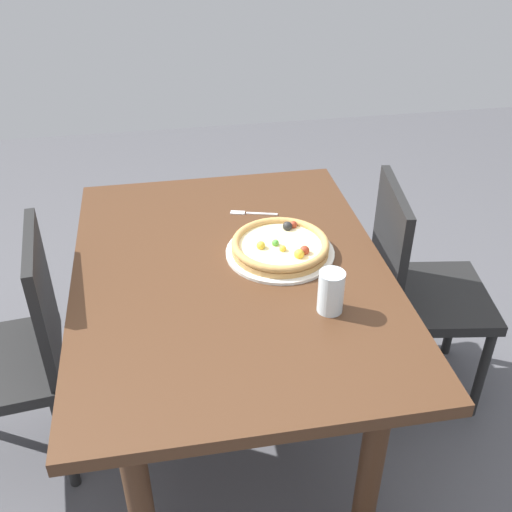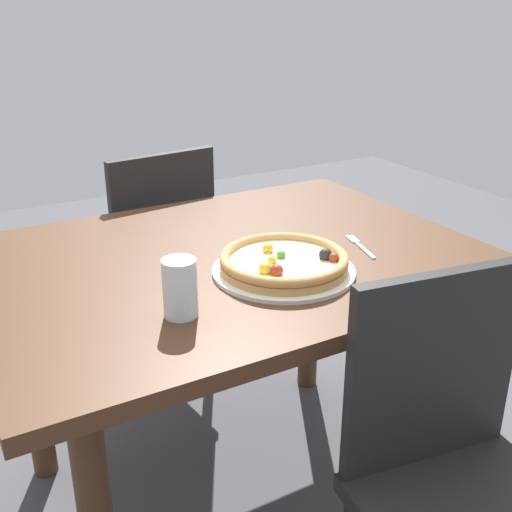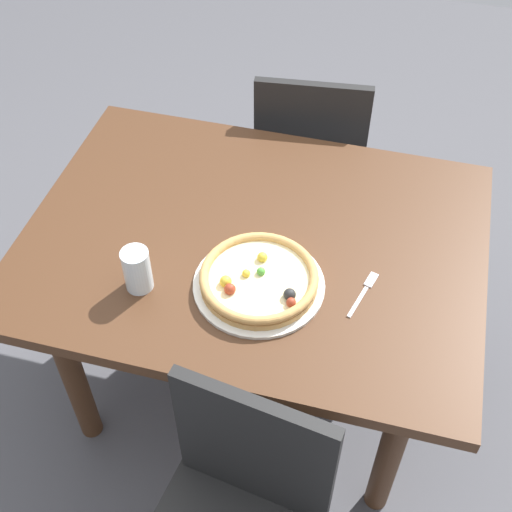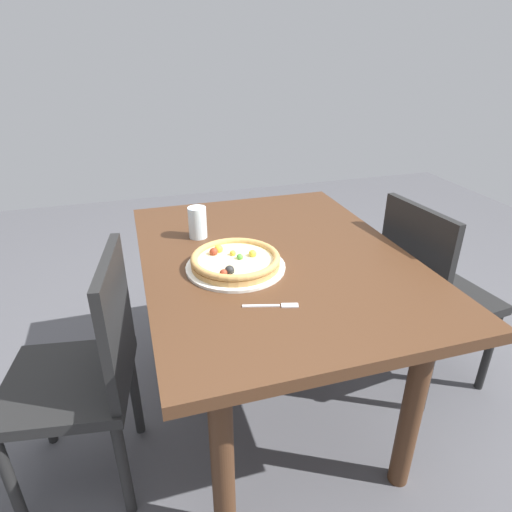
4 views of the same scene
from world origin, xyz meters
name	(u,v)px [view 3 (image 3 of 4)]	position (x,y,z in m)	size (l,w,h in m)	color
ground_plane	(254,380)	(0.00, 0.00, 0.00)	(6.00, 6.00, 0.00)	#4C4C51
dining_table	(253,262)	(0.00, 0.00, 0.63)	(1.26, 0.95, 0.73)	#472B19
chair_far	(310,157)	(0.03, 0.69, 0.47)	(0.44, 0.44, 0.87)	black
plate	(259,285)	(0.06, -0.16, 0.73)	(0.34, 0.34, 0.01)	silver
pizza	(259,279)	(0.06, -0.16, 0.76)	(0.31, 0.31, 0.05)	tan
fork	(365,291)	(0.33, -0.11, 0.73)	(0.06, 0.16, 0.00)	silver
drinking_glass	(137,270)	(-0.24, -0.24, 0.79)	(0.07, 0.07, 0.12)	silver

